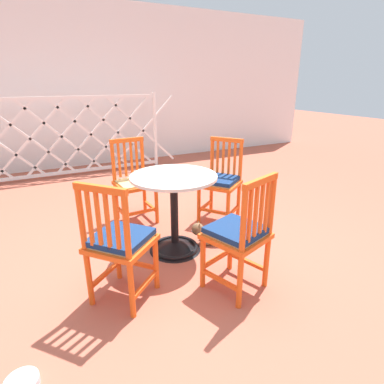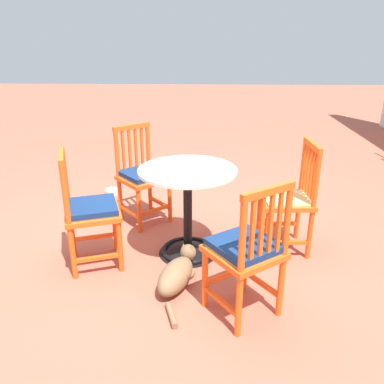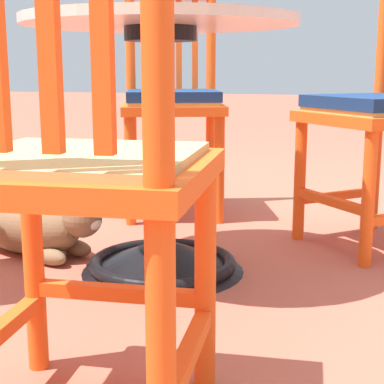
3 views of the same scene
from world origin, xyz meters
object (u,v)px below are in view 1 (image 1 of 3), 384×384
Objects in this scene: orange_chair_tucked_in at (120,243)px; orange_chair_facing_out at (134,184)px; cafe_table at (175,222)px; pet_water_bowl at (22,383)px; tabby_cat at (219,233)px; orange_chair_at_corner at (220,182)px; orange_chair_by_planter at (239,235)px.

orange_chair_tucked_in is 1.36m from orange_chair_facing_out.
cafe_table is 0.84m from orange_chair_facing_out.
orange_chair_tucked_in is 5.36× the size of pet_water_bowl.
tabby_cat is (1.06, 0.40, -0.35)m from orange_chair_tucked_in.
orange_chair_facing_out is (-0.85, 0.42, -0.01)m from orange_chair_at_corner.
cafe_table is 0.85m from orange_chair_at_corner.
orange_chair_facing_out is 1.23× the size of tabby_cat.
orange_chair_tucked_in and orange_chair_facing_out have the same top height.
orange_chair_by_planter is 1.25m from orange_chair_at_corner.
orange_chair_at_corner is (0.55, 1.12, 0.00)m from orange_chair_by_planter.
orange_chair_tucked_in is 1.00× the size of orange_chair_by_planter.
cafe_table is 0.83× the size of orange_chair_facing_out.
orange_chair_facing_out reaches higher than tabby_cat.
orange_chair_at_corner is at bearing 32.10° from orange_chair_tucked_in.
pet_water_bowl is (-1.28, -0.92, -0.26)m from cafe_table.
orange_chair_at_corner is at bearing -26.44° from orange_chair_facing_out.
orange_chair_facing_out is at bearing 68.67° from orange_chair_tucked_in.
orange_chair_facing_out is 5.36× the size of pet_water_bowl.
orange_chair_at_corner is at bearing 63.94° from orange_chair_by_planter.
cafe_table is 0.83× the size of orange_chair_by_planter.
orange_chair_at_corner reaches higher than cafe_table.
orange_chair_at_corner is 0.95m from orange_chair_facing_out.
orange_chair_tucked_in is at bearing -159.38° from tabby_cat.
pet_water_bowl is (-1.16, -1.73, -0.41)m from orange_chair_facing_out.
orange_chair_tucked_in and orange_chair_at_corner have the same top height.
orange_chair_by_planter reaches higher than tabby_cat.
orange_chair_facing_out is (-0.30, 1.54, -0.01)m from orange_chair_by_planter.
orange_chair_tucked_in is at bearing 160.81° from orange_chair_by_planter.
pet_water_bowl is at bearing -144.43° from cafe_table.
cafe_table is at bearing -81.75° from orange_chair_facing_out.
tabby_cat is (0.27, 0.68, -0.35)m from orange_chair_by_planter.
orange_chair_by_planter is at bearing -75.84° from cafe_table.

